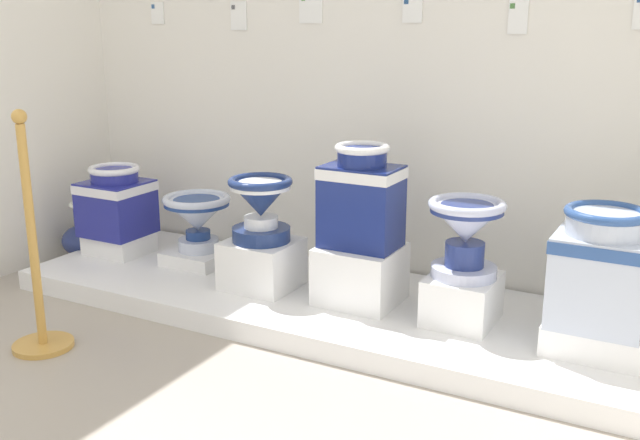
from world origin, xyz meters
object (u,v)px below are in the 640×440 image
(antique_toilet_pale_glazed, at_px, (116,200))
(antique_toilet_rightmost, at_px, (466,228))
(plinth_block_pale_glazed, at_px, (119,243))
(info_placard_second, at_px, (239,16))
(antique_toilet_broad_patterned, at_px, (261,203))
(info_placard_fourth, at_px, (412,9))
(plinth_block_rightmost, at_px, (462,299))
(antique_toilet_tall_cobalt, at_px, (601,265))
(antique_toilet_slender_white, at_px, (197,214))
(decorative_vase_spare, at_px, (85,237))
(plinth_block_slender_white, at_px, (199,257))
(info_placard_fifth, at_px, (518,16))
(stanchion_post_near_left, at_px, (37,282))
(plinth_block_central_ornate, at_px, (360,274))
(info_placard_third, at_px, (311,8))
(antique_toilet_central_ornate, at_px, (361,196))
(info_placard_first, at_px, (157,13))
(plinth_block_broad_patterned, at_px, (262,264))
(plinth_block_tall_cobalt, at_px, (594,338))

(antique_toilet_pale_glazed, height_order, antique_toilet_rightmost, antique_toilet_rightmost)
(plinth_block_pale_glazed, height_order, info_placard_second, info_placard_second)
(antique_toilet_broad_patterned, relative_size, info_placard_fourth, 2.56)
(plinth_block_rightmost, xyz_separation_m, antique_toilet_tall_cobalt, (0.58, -0.05, 0.27))
(antique_toilet_slender_white, height_order, decorative_vase_spare, antique_toilet_slender_white)
(plinth_block_slender_white, bearing_deg, info_placard_fifth, 14.96)
(info_placard_fourth, bearing_deg, plinth_block_pale_glazed, -162.84)
(antique_toilet_tall_cobalt, distance_m, stanchion_post_near_left, 2.38)
(info_placard_fourth, bearing_deg, antique_toilet_broad_patterned, -133.45)
(plinth_block_central_ornate, distance_m, antique_toilet_rightmost, 0.59)
(info_placard_third, bearing_deg, plinth_block_central_ornate, -42.80)
(antique_toilet_broad_patterned, bearing_deg, plinth_block_pale_glazed, 175.46)
(plinth_block_pale_glazed, relative_size, plinth_block_slender_white, 1.00)
(info_placard_fourth, bearing_deg, antique_toilet_central_ornate, -92.00)
(info_placard_first, xyz_separation_m, stanchion_post_near_left, (0.50, -1.48, -1.15))
(plinth_block_slender_white, xyz_separation_m, antique_toilet_slender_white, (0.00, 0.00, 0.25))
(info_placard_third, distance_m, info_placard_fifth, 1.11)
(plinth_block_pale_glazed, distance_m, stanchion_post_near_left, 1.10)
(plinth_block_slender_white, xyz_separation_m, antique_toilet_central_ornate, (1.05, -0.09, 0.49))
(antique_toilet_tall_cobalt, distance_m, info_placard_fifth, 1.25)
(info_placard_fourth, bearing_deg, plinth_block_broad_patterned, -133.45)
(antique_toilet_pale_glazed, relative_size, decorative_vase_spare, 1.11)
(plinth_block_broad_patterned, bearing_deg, plinth_block_pale_glazed, 175.46)
(plinth_block_pale_glazed, distance_m, antique_toilet_tall_cobalt, 2.68)
(plinth_block_slender_white, xyz_separation_m, info_placard_fifth, (1.59, 0.42, 1.30))
(antique_toilet_slender_white, bearing_deg, info_placard_fourth, 21.77)
(info_placard_first, bearing_deg, antique_toilet_central_ornate, -17.84)
(antique_toilet_central_ornate, bearing_deg, plinth_block_rightmost, -0.72)
(antique_toilet_central_ornate, bearing_deg, info_placard_fourth, 88.00)
(plinth_block_central_ornate, relative_size, plinth_block_rightmost, 1.11)
(plinth_block_pale_glazed, relative_size, stanchion_post_near_left, 0.31)
(antique_toilet_slender_white, relative_size, antique_toilet_central_ornate, 0.77)
(antique_toilet_rightmost, bearing_deg, antique_toilet_slender_white, 176.30)
(info_placard_first, distance_m, info_placard_fourth, 1.63)
(antique_toilet_broad_patterned, bearing_deg, antique_toilet_slender_white, 163.86)
(info_placard_fourth, bearing_deg, plinth_block_central_ornate, -92.00)
(plinth_block_broad_patterned, height_order, plinth_block_tall_cobalt, plinth_block_broad_patterned)
(plinth_block_broad_patterned, bearing_deg, antique_toilet_tall_cobalt, -0.19)
(antique_toilet_slender_white, relative_size, plinth_block_broad_patterned, 1.09)
(plinth_block_broad_patterned, bearing_deg, info_placard_second, 130.94)
(info_placard_first, xyz_separation_m, info_placard_second, (0.59, 0.00, -0.02))
(antique_toilet_slender_white, bearing_deg, plinth_block_broad_patterned, -16.14)
(info_placard_third, distance_m, stanchion_post_near_left, 1.97)
(plinth_block_slender_white, relative_size, antique_toilet_central_ornate, 0.67)
(info_placard_fifth, relative_size, decorative_vase_spare, 0.44)
(info_placard_fourth, relative_size, stanchion_post_near_left, 0.12)
(info_placard_third, bearing_deg, antique_toilet_central_ornate, -42.80)
(plinth_block_pale_glazed, xyz_separation_m, antique_toilet_rightmost, (2.09, -0.03, 0.38))
(antique_toilet_broad_patterned, xyz_separation_m, antique_toilet_tall_cobalt, (1.61, -0.01, -0.06))
(antique_toilet_slender_white, xyz_separation_m, antique_toilet_broad_patterned, (0.52, -0.15, 0.15))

